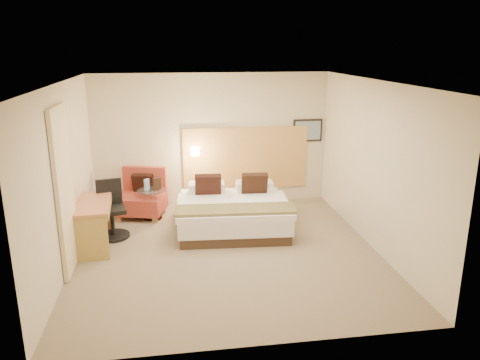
{
  "coord_description": "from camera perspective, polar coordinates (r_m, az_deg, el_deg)",
  "views": [
    {
      "loc": [
        -0.83,
        -6.9,
        3.21
      ],
      "look_at": [
        0.29,
        0.52,
        1.05
      ],
      "focal_mm": 35.0,
      "sensor_mm": 36.0,
      "label": 1
    }
  ],
  "objects": [
    {
      "name": "desk_chair",
      "position": [
        8.39,
        -15.39,
        -4.04
      ],
      "size": [
        0.67,
        0.67,
        0.99
      ],
      "color": "black",
      "rests_on": "floor"
    },
    {
      "name": "wall_left",
      "position": [
        7.32,
        -20.73,
        0.27
      ],
      "size": [
        0.02,
        5.0,
        2.7
      ],
      "primitive_type": "cube",
      "color": "beige",
      "rests_on": "floor"
    },
    {
      "name": "art_canvas",
      "position": [
        9.93,
        8.28,
        5.99
      ],
      "size": [
        0.54,
        0.01,
        0.39
      ],
      "primitive_type": "cube",
      "color": "#748BA0",
      "rests_on": "wall_back"
    },
    {
      "name": "floor",
      "position": [
        7.66,
        -1.56,
        -8.8
      ],
      "size": [
        4.8,
        5.0,
        0.02
      ],
      "primitive_type": "cube",
      "color": "#7D6B54",
      "rests_on": "ground"
    },
    {
      "name": "wall_back",
      "position": [
        9.63,
        -3.48,
        4.9
      ],
      "size": [
        4.8,
        0.02,
        2.7
      ],
      "primitive_type": "cube",
      "color": "beige",
      "rests_on": "floor"
    },
    {
      "name": "lamp_shade",
      "position": [
        9.5,
        -5.48,
        3.47
      ],
      "size": [
        0.15,
        0.15,
        0.15
      ],
      "primitive_type": "cube",
      "color": "#FFEDC6",
      "rests_on": "wall_back"
    },
    {
      "name": "curtain",
      "position": [
        7.11,
        -20.63,
        -1.26
      ],
      "size": [
        0.06,
        0.9,
        2.42
      ],
      "primitive_type": "cube",
      "color": "beige",
      "rests_on": "wall_left"
    },
    {
      "name": "lamp_arm",
      "position": [
        9.56,
        -5.5,
        3.55
      ],
      "size": [
        0.02,
        0.12,
        0.02
      ],
      "primitive_type": "cylinder",
      "rotation": [
        1.57,
        0.0,
        0.0
      ],
      "color": "white",
      "rests_on": "wall_back"
    },
    {
      "name": "art_frame",
      "position": [
        9.95,
        8.25,
        6.01
      ],
      "size": [
        0.62,
        0.03,
        0.47
      ],
      "primitive_type": "cube",
      "color": "black",
      "rests_on": "wall_back"
    },
    {
      "name": "desk",
      "position": [
        8.01,
        -17.33,
        -3.68
      ],
      "size": [
        0.64,
        1.26,
        0.77
      ],
      "color": "#C1724B",
      "rests_on": "floor"
    },
    {
      "name": "side_table",
      "position": [
        9.05,
        -10.67,
        -2.78
      ],
      "size": [
        0.69,
        0.69,
        0.59
      ],
      "color": "silver",
      "rests_on": "floor"
    },
    {
      "name": "bed",
      "position": [
        8.52,
        -0.93,
        -3.81
      ],
      "size": [
        2.07,
        2.03,
        0.96
      ],
      "color": "#3C291E",
      "rests_on": "floor"
    },
    {
      "name": "wall_front",
      "position": [
        4.84,
        2.01,
        -6.57
      ],
      "size": [
        4.8,
        0.02,
        2.7
      ],
      "primitive_type": "cube",
      "color": "beige",
      "rests_on": "floor"
    },
    {
      "name": "menu_folder",
      "position": [
        8.93,
        -10.07,
        -0.46
      ],
      "size": [
        0.15,
        0.1,
        0.23
      ],
      "primitive_type": "cube",
      "rotation": [
        0.0,
        0.0,
        0.37
      ],
      "color": "#2F1F13",
      "rests_on": "side_table"
    },
    {
      "name": "bottle_a",
      "position": [
        8.93,
        -11.43,
        -0.61
      ],
      "size": [
        0.08,
        0.08,
        0.21
      ],
      "primitive_type": "cylinder",
      "rotation": [
        0.0,
        0.0,
        0.37
      ],
      "color": "#88AFD3",
      "rests_on": "side_table"
    },
    {
      "name": "wall_right",
      "position": [
        7.85,
        16.11,
        1.71
      ],
      "size": [
        0.02,
        5.0,
        2.7
      ],
      "primitive_type": "cube",
      "color": "beige",
      "rests_on": "floor"
    },
    {
      "name": "ceiling",
      "position": [
        6.97,
        -1.74,
        11.94
      ],
      "size": [
        4.8,
        5.0,
        0.02
      ],
      "primitive_type": "cube",
      "color": "white",
      "rests_on": "floor"
    },
    {
      "name": "lounge_chair",
      "position": [
        9.31,
        -11.85,
        -2.07
      ],
      "size": [
        1.03,
        0.96,
        0.92
      ],
      "color": "tan",
      "rests_on": "floor"
    },
    {
      "name": "headboard_panel",
      "position": [
        9.76,
        0.68,
        2.68
      ],
      "size": [
        2.6,
        0.04,
        1.3
      ],
      "primitive_type": "cube",
      "color": "tan",
      "rests_on": "wall_back"
    },
    {
      "name": "bottle_b",
      "position": [
        8.98,
        -11.18,
        -0.49
      ],
      "size": [
        0.08,
        0.08,
        0.21
      ],
      "primitive_type": "cylinder",
      "rotation": [
        0.0,
        0.0,
        0.37
      ],
      "color": "#8DBBDA",
      "rests_on": "side_table"
    }
  ]
}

